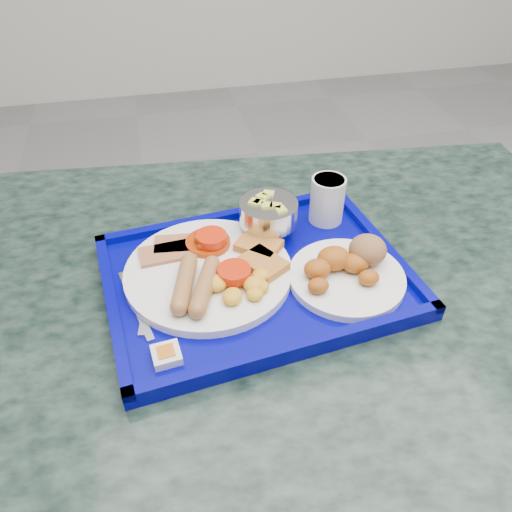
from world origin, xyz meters
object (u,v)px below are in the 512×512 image
Objects in this scene: table at (259,365)px; fruit_bowl at (268,213)px; bread_plate at (348,269)px; main_plate at (213,270)px; juice_cup at (327,198)px; tray at (256,277)px.

table is 13.41× the size of fruit_bowl.
table is 7.32× the size of bread_plate.
fruit_bowl is at bearing 69.56° from table.
juice_cup is at bearing 25.98° from main_plate.
juice_cup is (0.02, 0.16, 0.03)m from bread_plate.
main_plate is 0.22m from bread_plate.
bread_plate is 1.83× the size of fruit_bowl.
fruit_bowl is (-0.10, 0.14, 0.03)m from bread_plate.
fruit_bowl is (0.12, 0.09, 0.03)m from main_plate.
juice_cup reaches higher than fruit_bowl.
main_plate is 0.15m from fruit_bowl.
table is at bearing -17.11° from main_plate.
main_plate is at bearing 166.82° from bread_plate.
table is at bearing -110.44° from fruit_bowl.
tray is at bearing -114.01° from fruit_bowl.
tray is 0.07m from main_plate.
fruit_bowl is at bearing 38.34° from main_plate.
main_plate reaches higher than table.
bread_plate reaches higher than main_plate.
tray reaches higher than table.
fruit_bowl is 0.12m from juice_cup.
main_plate is at bearing -154.02° from juice_cup.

